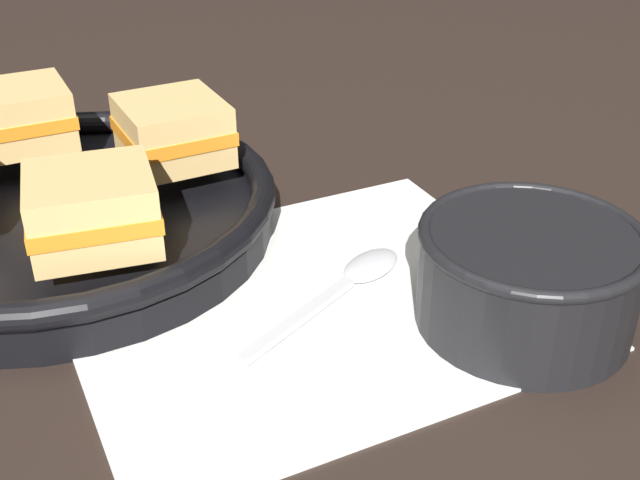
% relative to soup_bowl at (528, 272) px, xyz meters
% --- Properties ---
extents(ground_plane, '(4.00, 4.00, 0.00)m').
position_rel_soup_bowl_xyz_m(ground_plane, '(-0.10, 0.09, -0.04)').
color(ground_plane, black).
extents(napkin, '(0.33, 0.29, 0.00)m').
position_rel_soup_bowl_xyz_m(napkin, '(-0.09, 0.09, -0.04)').
color(napkin, white).
rests_on(napkin, ground_plane).
extents(soup_bowl, '(0.13, 0.13, 0.07)m').
position_rel_soup_bowl_xyz_m(soup_bowl, '(0.00, 0.00, 0.00)').
color(soup_bowl, black).
rests_on(soup_bowl, ground_plane).
extents(spoon, '(0.15, 0.07, 0.01)m').
position_rel_soup_bowl_xyz_m(spoon, '(-0.07, 0.09, -0.03)').
color(spoon, silver).
rests_on(spoon, napkin).
extents(skillet, '(0.37, 0.36, 0.04)m').
position_rel_soup_bowl_xyz_m(skillet, '(-0.20, 0.26, -0.02)').
color(skillet, black).
rests_on(skillet, ground_plane).
extents(sandwich_near_left, '(0.08, 0.08, 0.05)m').
position_rel_soup_bowl_xyz_m(sandwich_near_left, '(-0.11, 0.25, 0.03)').
color(sandwich_near_left, '#DBB26B').
rests_on(sandwich_near_left, skillet).
extents(sandwich_near_right, '(0.08, 0.08, 0.05)m').
position_rel_soup_bowl_xyz_m(sandwich_near_right, '(-0.20, 0.35, 0.03)').
color(sandwich_near_right, '#DBB26B').
rests_on(sandwich_near_right, skillet).
extents(sandwich_far_right, '(0.09, 0.09, 0.05)m').
position_rel_soup_bowl_xyz_m(sandwich_far_right, '(-0.20, 0.17, 0.03)').
color(sandwich_far_right, '#DBB26B').
rests_on(sandwich_far_right, skillet).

